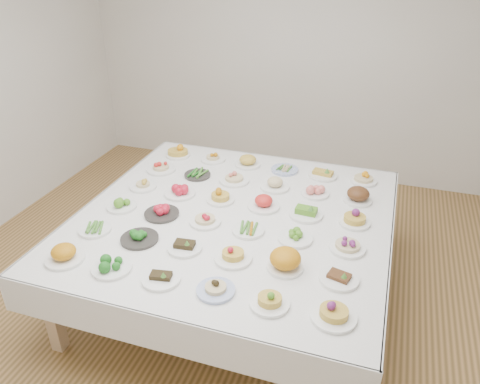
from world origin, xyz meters
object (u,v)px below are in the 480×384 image
(dish_18, at_px, (143,183))
(dish_35, at_px, (364,176))
(dish_0, at_px, (64,252))
(display_table, at_px, (234,222))

(dish_18, height_order, dish_35, dish_35)
(dish_0, distance_m, dish_18, 1.09)
(display_table, relative_size, dish_35, 10.26)
(display_table, xyz_separation_m, dish_0, (-0.89, -0.91, 0.13))
(dish_0, xyz_separation_m, dish_18, (-0.01, 1.09, -0.02))
(dish_35, bearing_deg, dish_0, -134.85)
(display_table, distance_m, dish_0, 1.28)
(dish_18, bearing_deg, dish_0, -89.67)
(dish_18, bearing_deg, display_table, -11.55)
(display_table, bearing_deg, dish_18, 168.45)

